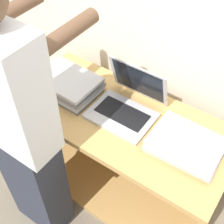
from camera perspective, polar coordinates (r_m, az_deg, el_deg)
ground_plane at (r=2.28m, az=-3.26°, el=-18.45°), size 12.00×12.00×0.00m
wall_back at (r=1.79m, az=9.68°, el=17.25°), size 8.00×0.05×2.40m
cart at (r=2.12m, az=2.58°, el=-6.48°), size 1.32×0.61×0.74m
laptop_open at (r=1.78m, az=2.75°, el=1.45°), size 0.36×0.35×0.27m
laptop_stack_left at (r=1.93m, az=-8.08°, el=5.06°), size 0.39×0.29×0.11m
laptop_stack_right at (r=1.66m, az=13.37°, el=-5.92°), size 0.38×0.29×0.06m
person at (r=1.63m, az=-16.16°, el=-4.03°), size 0.40×0.53×1.69m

